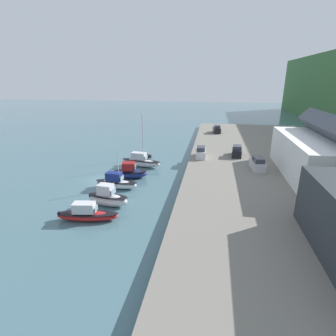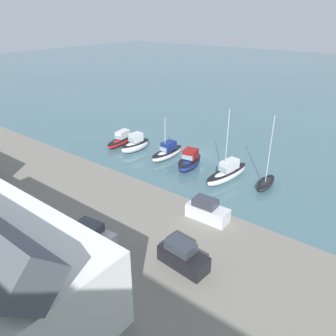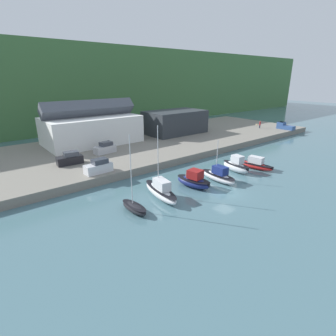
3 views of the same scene
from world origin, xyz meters
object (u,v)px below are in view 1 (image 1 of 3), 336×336
parked_car_2 (201,153)px  parked_car_1 (217,129)px  moored_boat_4 (108,198)px  moored_boat_3 (116,182)px  parked_car_3 (258,164)px  parked_car_0 (237,151)px  moored_boat_2 (130,172)px  moored_boat_5 (87,214)px  moored_boat_1 (141,161)px  moored_boat_0 (142,156)px

parked_car_2 → parked_car_1: bearing=80.6°
parked_car_2 → moored_boat_4: bearing=-120.9°
moored_boat_3 → parked_car_3: size_ratio=1.50×
parked_car_0 → parked_car_3: same height
moored_boat_3 → parked_car_1: moored_boat_3 is taller
moored_boat_2 → moored_boat_5: bearing=-13.4°
moored_boat_4 → moored_boat_1: bearing=-173.9°
parked_car_1 → moored_boat_2: bearing=-119.4°
moored_boat_5 → parked_car_1: size_ratio=1.68×
moored_boat_1 → parked_car_0: moored_boat_1 is taller
parked_car_1 → moored_boat_0: bearing=-129.6°
moored_boat_1 → moored_boat_3: bearing=3.9°
moored_boat_5 → parked_car_2: 26.74m
moored_boat_5 → parked_car_3: bearing=121.5°
moored_boat_0 → parked_car_3: (7.02, 21.83, 1.66)m
parked_car_2 → parked_car_3: same height
moored_boat_0 → moored_boat_1: 5.02m
moored_boat_1 → moored_boat_2: 6.04m
moored_boat_3 → moored_boat_5: (9.63, 0.06, -0.12)m
moored_boat_2 → moored_boat_5: size_ratio=0.81×
moored_boat_1 → parked_car_2: (-3.67, 11.01, 1.25)m
moored_boat_0 → moored_boat_1: bearing=10.1°
parked_car_0 → parked_car_1: bearing=103.8°
moored_boat_5 → parked_car_0: size_ratio=1.70×
moored_boat_1 → parked_car_0: 18.84m
parked_car_0 → parked_car_3: 8.29m
moored_boat_1 → parked_car_3: (2.16, 20.68, 1.25)m
moored_boat_3 → parked_car_2: (-14.30, 11.90, 1.35)m
moored_boat_4 → parked_car_3: (-14.14, 20.57, 1.17)m
moored_boat_3 → parked_car_3: bearing=113.2°
moored_boat_1 → moored_boat_3: 10.67m
moored_boat_1 → moored_boat_3: (10.63, -0.89, -0.10)m
moored_boat_1 → moored_boat_4: moored_boat_1 is taller
moored_boat_0 → parked_car_3: size_ratio=2.15×
moored_boat_4 → parked_car_3: 24.99m
moored_boat_1 → moored_boat_2: moored_boat_1 is taller
moored_boat_1 → parked_car_2: bearing=117.0°
parked_car_0 → parked_car_3: bearing=-65.9°
moored_boat_1 → moored_boat_5: size_ratio=1.32×
moored_boat_2 → moored_boat_4: 10.26m
moored_boat_2 → parked_car_2: (-9.70, 11.12, 1.27)m
moored_boat_0 → parked_car_0: bearing=89.3°
moored_boat_1 → parked_car_2: size_ratio=2.27×
moored_boat_2 → parked_car_2: 14.81m
parked_car_0 → parked_car_2: bearing=-159.3°
moored_boat_5 → parked_car_3: 28.16m
parked_car_3 → parked_car_2: bearing=142.0°
moored_boat_1 → moored_boat_4: 16.30m
moored_boat_4 → parked_car_0: parked_car_0 is taller
moored_boat_0 → moored_boat_4: moored_boat_0 is taller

